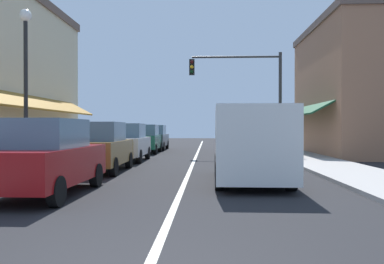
{
  "coord_description": "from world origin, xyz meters",
  "views": [
    {
      "loc": [
        0.66,
        -3.72,
        1.56
      ],
      "look_at": [
        -0.11,
        15.59,
        1.37
      ],
      "focal_mm": 37.54,
      "sensor_mm": 36.0,
      "label": 1
    }
  ],
  "objects_px": {
    "parked_car_distant_left": "(154,138)",
    "parked_car_far_left": "(145,139)",
    "parked_car_third_left": "(127,142)",
    "traffic_signal_mast_arm": "(249,85)",
    "parked_car_second_left": "(100,147)",
    "street_lamp_left_near": "(26,66)",
    "parked_car_nearest_left": "(45,158)",
    "van_in_lane": "(250,142)"
  },
  "relations": [
    {
      "from": "parked_car_second_left",
      "to": "van_in_lane",
      "type": "distance_m",
      "value": 5.61
    },
    {
      "from": "van_in_lane",
      "to": "parked_car_second_left",
      "type": "bearing_deg",
      "value": 154.97
    },
    {
      "from": "parked_car_nearest_left",
      "to": "parked_car_distant_left",
      "type": "height_order",
      "value": "same"
    },
    {
      "from": "parked_car_second_left",
      "to": "parked_car_far_left",
      "type": "relative_size",
      "value": 1.0
    },
    {
      "from": "parked_car_second_left",
      "to": "parked_car_third_left",
      "type": "bearing_deg",
      "value": 88.84
    },
    {
      "from": "parked_car_second_left",
      "to": "traffic_signal_mast_arm",
      "type": "xyz_separation_m",
      "value": [
        6.18,
        9.08,
        3.16
      ]
    },
    {
      "from": "parked_car_second_left",
      "to": "street_lamp_left_near",
      "type": "relative_size",
      "value": 0.81
    },
    {
      "from": "parked_car_far_left",
      "to": "parked_car_distant_left",
      "type": "bearing_deg",
      "value": 88.54
    },
    {
      "from": "parked_car_far_left",
      "to": "parked_car_distant_left",
      "type": "height_order",
      "value": "same"
    },
    {
      "from": "parked_car_nearest_left",
      "to": "traffic_signal_mast_arm",
      "type": "height_order",
      "value": "traffic_signal_mast_arm"
    },
    {
      "from": "parked_car_nearest_left",
      "to": "van_in_lane",
      "type": "height_order",
      "value": "van_in_lane"
    },
    {
      "from": "parked_car_nearest_left",
      "to": "van_in_lane",
      "type": "bearing_deg",
      "value": 27.5
    },
    {
      "from": "parked_car_nearest_left",
      "to": "street_lamp_left_near",
      "type": "distance_m",
      "value": 4.11
    },
    {
      "from": "parked_car_third_left",
      "to": "van_in_lane",
      "type": "xyz_separation_m",
      "value": [
        5.02,
        -7.12,
        0.27
      ]
    },
    {
      "from": "parked_car_third_left",
      "to": "parked_car_distant_left",
      "type": "relative_size",
      "value": 1.01
    },
    {
      "from": "parked_car_far_left",
      "to": "traffic_signal_mast_arm",
      "type": "relative_size",
      "value": 0.7
    },
    {
      "from": "traffic_signal_mast_arm",
      "to": "parked_car_nearest_left",
      "type": "bearing_deg",
      "value": -113.47
    },
    {
      "from": "parked_car_second_left",
      "to": "van_in_lane",
      "type": "xyz_separation_m",
      "value": [
        5.04,
        -2.44,
        0.27
      ]
    },
    {
      "from": "parked_car_second_left",
      "to": "parked_car_third_left",
      "type": "xyz_separation_m",
      "value": [
        0.02,
        4.67,
        0.0
      ]
    },
    {
      "from": "parked_car_second_left",
      "to": "parked_car_distant_left",
      "type": "height_order",
      "value": "same"
    },
    {
      "from": "parked_car_distant_left",
      "to": "parked_car_far_left",
      "type": "bearing_deg",
      "value": -90.73
    },
    {
      "from": "parked_car_distant_left",
      "to": "parked_car_second_left",
      "type": "bearing_deg",
      "value": -89.87
    },
    {
      "from": "parked_car_third_left",
      "to": "traffic_signal_mast_arm",
      "type": "height_order",
      "value": "traffic_signal_mast_arm"
    },
    {
      "from": "parked_car_second_left",
      "to": "parked_car_far_left",
      "type": "distance_m",
      "value": 10.71
    },
    {
      "from": "traffic_signal_mast_arm",
      "to": "street_lamp_left_near",
      "type": "xyz_separation_m",
      "value": [
        -7.81,
        -11.3,
        -0.62
      ]
    },
    {
      "from": "parked_car_distant_left",
      "to": "street_lamp_left_near",
      "type": "height_order",
      "value": "street_lamp_left_near"
    },
    {
      "from": "parked_car_nearest_left",
      "to": "parked_car_far_left",
      "type": "xyz_separation_m",
      "value": [
        -0.16,
        15.68,
        0.0
      ]
    },
    {
      "from": "traffic_signal_mast_arm",
      "to": "street_lamp_left_near",
      "type": "height_order",
      "value": "traffic_signal_mast_arm"
    },
    {
      "from": "parked_car_nearest_left",
      "to": "parked_car_third_left",
      "type": "relative_size",
      "value": 1.0
    },
    {
      "from": "parked_car_distant_left",
      "to": "street_lamp_left_near",
      "type": "relative_size",
      "value": 0.8
    },
    {
      "from": "parked_car_nearest_left",
      "to": "parked_car_distant_left",
      "type": "xyz_separation_m",
      "value": [
        -0.11,
        19.57,
        0.0
      ]
    },
    {
      "from": "parked_car_third_left",
      "to": "van_in_lane",
      "type": "bearing_deg",
      "value": -55.59
    },
    {
      "from": "parked_car_nearest_left",
      "to": "traffic_signal_mast_arm",
      "type": "bearing_deg",
      "value": 67.07
    },
    {
      "from": "street_lamp_left_near",
      "to": "parked_car_second_left",
      "type": "bearing_deg",
      "value": 53.77
    },
    {
      "from": "parked_car_third_left",
      "to": "van_in_lane",
      "type": "height_order",
      "value": "van_in_lane"
    },
    {
      "from": "parked_car_distant_left",
      "to": "van_in_lane",
      "type": "relative_size",
      "value": 0.79
    },
    {
      "from": "parked_car_far_left",
      "to": "parked_car_distant_left",
      "type": "xyz_separation_m",
      "value": [
        0.05,
        3.89,
        0.0
      ]
    },
    {
      "from": "van_in_lane",
      "to": "street_lamp_left_near",
      "type": "xyz_separation_m",
      "value": [
        -6.67,
        0.23,
        2.27
      ]
    },
    {
      "from": "parked_car_far_left",
      "to": "street_lamp_left_near",
      "type": "distance_m",
      "value": 13.27
    },
    {
      "from": "parked_car_third_left",
      "to": "van_in_lane",
      "type": "distance_m",
      "value": 8.72
    },
    {
      "from": "parked_car_nearest_left",
      "to": "parked_car_third_left",
      "type": "xyz_separation_m",
      "value": [
        -0.07,
        9.64,
        0.0
      ]
    },
    {
      "from": "traffic_signal_mast_arm",
      "to": "street_lamp_left_near",
      "type": "distance_m",
      "value": 13.75
    }
  ]
}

